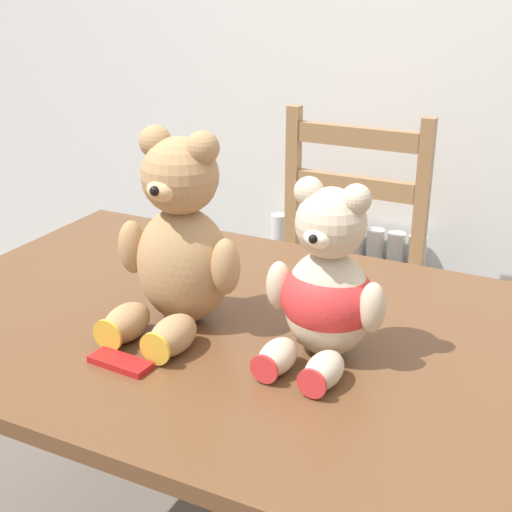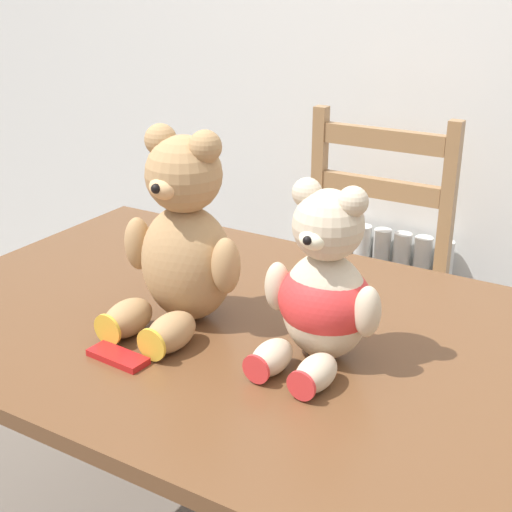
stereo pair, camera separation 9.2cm
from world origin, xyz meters
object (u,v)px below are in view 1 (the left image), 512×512
at_px(teddy_bear_left, 179,244).
at_px(chocolate_bar, 120,362).
at_px(teddy_bear_right, 326,289).
at_px(wooden_chair_behind, 335,282).

relative_size(teddy_bear_left, chocolate_bar, 3.30).
bearing_deg(chocolate_bar, teddy_bear_left, 87.24).
bearing_deg(teddy_bear_right, wooden_chair_behind, -67.64).
xyz_separation_m(wooden_chair_behind, teddy_bear_left, (-0.00, -0.86, 0.43)).
bearing_deg(wooden_chair_behind, teddy_bear_left, 89.82).
distance_m(wooden_chair_behind, teddy_bear_left, 0.96).
distance_m(teddy_bear_right, chocolate_bar, 0.37).
bearing_deg(teddy_bear_left, wooden_chair_behind, -88.77).
distance_m(teddy_bear_left, teddy_bear_right, 0.29).
height_order(wooden_chair_behind, teddy_bear_right, teddy_bear_right).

